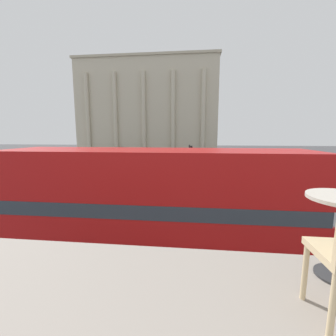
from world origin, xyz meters
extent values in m
cylinder|color=black|center=(2.21, 6.37, 0.52)|extent=(1.03, 0.22, 1.03)
cylinder|color=black|center=(2.21, 3.89, 0.52)|extent=(1.03, 0.22, 1.03)
cylinder|color=black|center=(-5.31, 6.37, 0.52)|extent=(1.03, 0.22, 1.03)
cylinder|color=black|center=(-5.31, 3.89, 0.52)|extent=(1.03, 0.22, 1.03)
cube|color=#B71414|center=(-1.55, 5.13, 1.44)|extent=(10.32, 2.48, 1.86)
cube|color=#2D3842|center=(-1.55, 5.13, 2.60)|extent=(10.11, 2.50, 0.45)
cube|color=#B71414|center=(-1.55, 5.13, 3.60)|extent=(10.32, 2.48, 1.56)
cylinder|color=#D1B789|center=(0.57, -0.67, 3.87)|extent=(0.04, 0.04, 0.44)
cylinder|color=#D1B789|center=(0.57, -1.01, 3.87)|extent=(0.04, 0.04, 0.44)
cube|color=beige|center=(-10.99, 53.37, 10.65)|extent=(31.74, 13.07, 21.31)
cube|color=#B7AD93|center=(-10.99, 53.37, 21.56)|extent=(32.34, 13.67, 0.50)
cylinder|color=beige|center=(-23.68, 46.38, 9.06)|extent=(0.90, 0.90, 18.11)
cylinder|color=beige|center=(-17.33, 46.38, 9.06)|extent=(0.90, 0.90, 18.11)
cylinder|color=beige|center=(-10.99, 46.38, 9.06)|extent=(0.90, 0.90, 18.11)
cylinder|color=beige|center=(-4.64, 46.38, 9.06)|extent=(0.90, 0.90, 18.11)
cylinder|color=beige|center=(1.71, 46.38, 9.06)|extent=(0.90, 0.90, 18.11)
cylinder|color=black|center=(6.93, 10.06, 1.96)|extent=(0.12, 0.12, 3.92)
cylinder|color=black|center=(-0.62, 18.99, 1.96)|extent=(0.12, 0.12, 3.93)
cube|color=black|center=(-0.44, 18.99, 3.48)|extent=(0.20, 0.24, 0.70)
sphere|color=red|center=(-0.33, 18.99, 3.63)|extent=(0.14, 0.14, 0.14)
cylinder|color=black|center=(-6.32, 27.60, 0.30)|extent=(0.60, 0.18, 0.60)
cylinder|color=black|center=(-6.32, 25.85, 0.30)|extent=(0.60, 0.18, 0.60)
cylinder|color=black|center=(-9.12, 27.60, 0.30)|extent=(0.60, 0.18, 0.60)
cylinder|color=black|center=(-9.12, 25.85, 0.30)|extent=(0.60, 0.18, 0.60)
cube|color=black|center=(-7.72, 26.72, 0.57)|extent=(4.20, 1.75, 0.55)
cube|color=#2D3842|center=(-7.92, 26.72, 1.10)|extent=(1.89, 1.61, 0.50)
cylinder|color=#282B33|center=(-0.71, 22.86, 0.41)|extent=(0.14, 0.14, 0.82)
cylinder|color=#282B33|center=(-0.53, 22.86, 0.41)|extent=(0.14, 0.14, 0.82)
cylinder|color=#284799|center=(-0.62, 22.86, 1.14)|extent=(0.32, 0.32, 0.65)
sphere|color=tan|center=(-0.62, 22.86, 1.58)|extent=(0.22, 0.22, 0.22)
cylinder|color=#282B33|center=(-1.35, 24.14, 0.41)|extent=(0.14, 0.14, 0.81)
cylinder|color=#282B33|center=(-1.17, 24.14, 0.41)|extent=(0.14, 0.14, 0.81)
cylinder|color=black|center=(-1.26, 24.14, 1.13)|extent=(0.32, 0.32, 0.64)
sphere|color=tan|center=(-1.26, 24.14, 1.56)|extent=(0.22, 0.22, 0.22)
cylinder|color=#282B33|center=(7.12, 22.76, 0.42)|extent=(0.14, 0.14, 0.85)
cylinder|color=#282B33|center=(7.30, 22.76, 0.42)|extent=(0.14, 0.14, 0.85)
cylinder|color=#606638|center=(7.21, 22.76, 1.18)|extent=(0.32, 0.32, 0.67)
sphere|color=tan|center=(7.21, 22.76, 1.63)|extent=(0.23, 0.23, 0.23)
camera|label=1|loc=(-0.29, -2.32, 4.89)|focal=24.00mm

